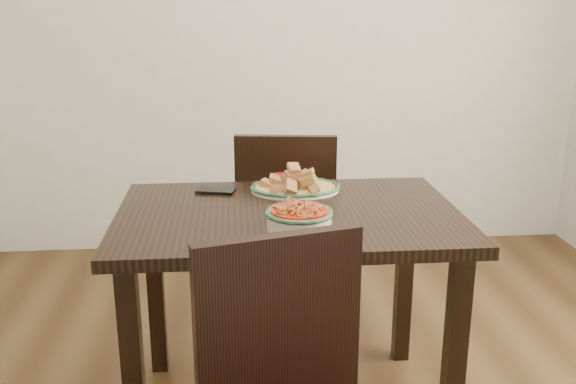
{
  "coord_description": "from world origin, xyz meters",
  "views": [
    {
      "loc": [
        -0.27,
        -1.89,
        1.42
      ],
      "look_at": [
        -0.09,
        0.12,
        0.81
      ],
      "focal_mm": 40.0,
      "sensor_mm": 36.0,
      "label": 1
    }
  ],
  "objects": [
    {
      "name": "napkin",
      "position": [
        -0.05,
        0.52,
        0.76
      ],
      "size": [
        0.13,
        0.11,
        0.01
      ],
      "primitive_type": "cube",
      "rotation": [
        0.0,
        0.0,
        0.15
      ],
      "color": "maroon",
      "rests_on": "dining_table"
    },
    {
      "name": "noodle_bowl",
      "position": [
        -0.08,
        -0.08,
        0.79
      ],
      "size": [
        0.21,
        0.21,
        0.08
      ],
      "color": "beige",
      "rests_on": "dining_table"
    },
    {
      "name": "dining_table",
      "position": [
        -0.09,
        0.1,
        0.64
      ],
      "size": [
        1.13,
        0.75,
        0.75
      ],
      "color": "black",
      "rests_on": "ground"
    },
    {
      "name": "wall_back",
      "position": [
        0.0,
        1.75,
        1.3
      ],
      "size": [
        3.5,
        0.1,
        2.6
      ],
      "primitive_type": "cube",
      "color": "beige",
      "rests_on": "ground"
    },
    {
      "name": "fish_plate",
      "position": [
        -0.05,
        0.33,
        0.79
      ],
      "size": [
        0.32,
        0.25,
        0.11
      ],
      "color": "beige",
      "rests_on": "dining_table"
    },
    {
      "name": "smartphone",
      "position": [
        -0.33,
        0.35,
        0.76
      ],
      "size": [
        0.15,
        0.1,
        0.01
      ],
      "primitive_type": "cube",
      "rotation": [
        0.0,
        0.0,
        -0.25
      ],
      "color": "black",
      "rests_on": "dining_table"
    },
    {
      "name": "chair_far",
      "position": [
        -0.04,
        0.77,
        0.5
      ],
      "size": [
        0.47,
        0.47,
        0.89
      ],
      "rotation": [
        0.0,
        0.0,
        3.02
      ],
      "color": "black",
      "rests_on": "ground"
    }
  ]
}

